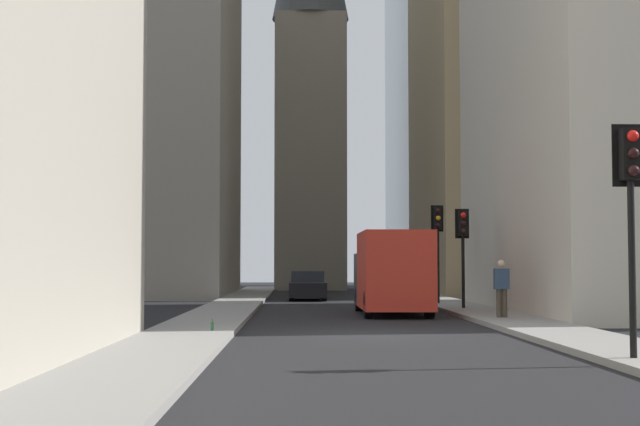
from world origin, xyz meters
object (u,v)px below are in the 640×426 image
at_px(traffic_light_midblock, 463,235).
at_px(pedestrian, 502,286).
at_px(traffic_light_far_junction, 438,231).
at_px(delivery_truck, 392,272).
at_px(sedan_black, 308,286).
at_px(discarded_bottle, 212,326).
at_px(traffic_light_foreground, 631,184).

relative_size(traffic_light_midblock, pedestrian, 2.11).
bearing_deg(traffic_light_midblock, traffic_light_far_junction, 3.82).
relative_size(delivery_truck, traffic_light_midblock, 1.76).
bearing_deg(traffic_light_midblock, delivery_truck, 122.85).
bearing_deg(delivery_truck, pedestrian, -145.60).
height_order(delivery_truck, sedan_black, delivery_truck).
bearing_deg(pedestrian, sedan_black, 18.23).
relative_size(traffic_light_midblock, discarded_bottle, 13.57).
bearing_deg(sedan_black, discarded_bottle, 173.64).
relative_size(traffic_light_foreground, traffic_light_midblock, 1.11).
distance_m(delivery_truck, traffic_light_midblock, 3.63).
relative_size(sedan_black, discarded_bottle, 15.93).
height_order(delivery_truck, traffic_light_midblock, traffic_light_midblock).
relative_size(delivery_truck, traffic_light_foreground, 1.59).
xyz_separation_m(traffic_light_far_junction, discarded_bottle, (-15.76, 7.88, -2.88)).
xyz_separation_m(pedestrian, discarded_bottle, (-5.41, 8.25, -0.84)).
bearing_deg(delivery_truck, traffic_light_midblock, -57.15).
bearing_deg(traffic_light_far_junction, traffic_light_foreground, 179.90).
relative_size(traffic_light_foreground, pedestrian, 2.34).
height_order(traffic_light_midblock, pedestrian, traffic_light_midblock).
xyz_separation_m(traffic_light_foreground, traffic_light_far_junction, (22.56, -0.04, 0.01)).
distance_m(traffic_light_midblock, discarded_bottle, 14.33).
bearing_deg(discarded_bottle, traffic_light_foreground, -130.92).
xyz_separation_m(sedan_black, pedestrian, (-17.35, -5.71, 0.42)).
relative_size(traffic_light_foreground, discarded_bottle, 15.02).
bearing_deg(traffic_light_midblock, sedan_black, 26.55).
bearing_deg(sedan_black, pedestrian, -161.77).
height_order(delivery_truck, traffic_light_far_junction, traffic_light_far_junction).
bearing_deg(pedestrian, traffic_light_midblock, 0.79).
relative_size(traffic_light_far_junction, discarded_bottle, 15.07).
xyz_separation_m(delivery_truck, traffic_light_midblock, (1.83, -2.83, 1.37)).
bearing_deg(pedestrian, traffic_light_foreground, 178.08).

